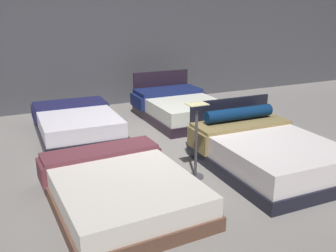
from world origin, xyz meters
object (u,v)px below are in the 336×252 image
at_px(bed_1, 266,152).
at_px(bed_2, 77,123).
at_px(price_sign, 196,150).
at_px(bed_3, 179,108).
at_px(bed_0, 120,188).

bearing_deg(bed_1, bed_2, 128.85).
bearing_deg(price_sign, bed_3, 67.88).
xyz_separation_m(bed_1, bed_3, (0.01, 2.89, -0.01)).
distance_m(bed_0, bed_1, 2.28).
bearing_deg(bed_0, bed_2, 86.04).
xyz_separation_m(bed_1, price_sign, (-1.08, 0.19, 0.15)).
height_order(bed_1, price_sign, price_sign).
height_order(bed_0, bed_3, bed_3).
relative_size(bed_2, bed_3, 1.01).
relative_size(bed_0, bed_1, 1.00).
xyz_separation_m(bed_0, price_sign, (1.20, 0.26, 0.22)).
relative_size(bed_0, bed_2, 1.04).
xyz_separation_m(bed_0, bed_2, (0.08, 2.91, 0.02)).
bearing_deg(bed_2, bed_0, -90.53).
relative_size(bed_0, price_sign, 2.01).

